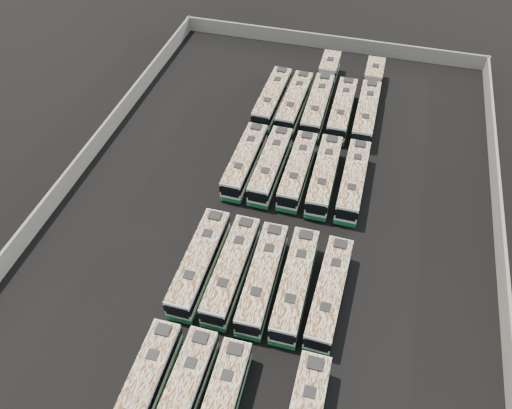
% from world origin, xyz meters
% --- Properties ---
extents(ground, '(140.00, 140.00, 0.00)m').
position_xyz_m(ground, '(0.00, 0.00, 0.00)').
color(ground, black).
rests_on(ground, ground).
extents(perimeter_wall, '(45.20, 73.20, 2.20)m').
position_xyz_m(perimeter_wall, '(0.00, 0.00, 1.10)').
color(perimeter_wall, slate).
rests_on(perimeter_wall, ground).
extents(bus_front_far_left, '(2.45, 10.88, 3.05)m').
position_xyz_m(bus_front_far_left, '(-4.62, -20.19, 1.56)').
color(bus_front_far_left, white).
rests_on(bus_front_far_left, ground).
extents(bus_front_left, '(2.35, 10.87, 3.06)m').
position_xyz_m(bus_front_left, '(-1.62, -20.04, 1.56)').
color(bus_front_left, white).
rests_on(bus_front_left, ground).
extents(bus_midfront_far_left, '(2.40, 11.20, 3.15)m').
position_xyz_m(bus_midfront_far_left, '(-4.59, -7.77, 1.61)').
color(bus_midfront_far_left, white).
rests_on(bus_midfront_far_left, ground).
extents(bus_midfront_left, '(2.35, 11.11, 3.13)m').
position_xyz_m(bus_midfront_left, '(-1.54, -7.74, 1.60)').
color(bus_midfront_left, white).
rests_on(bus_midfront_left, ground).
extents(bus_midfront_center, '(2.60, 11.12, 3.12)m').
position_xyz_m(bus_midfront_center, '(1.41, -7.86, 1.59)').
color(bus_midfront_center, white).
rests_on(bus_midfront_center, ground).
extents(bus_midfront_right, '(2.54, 11.17, 3.13)m').
position_xyz_m(bus_midfront_right, '(4.34, -7.76, 1.60)').
color(bus_midfront_right, white).
rests_on(bus_midfront_right, ground).
extents(bus_midfront_far_right, '(2.58, 10.93, 3.06)m').
position_xyz_m(bus_midfront_far_right, '(7.39, -7.80, 1.57)').
color(bus_midfront_far_right, white).
rests_on(bus_midfront_far_right, ground).
extents(bus_midback_far_left, '(2.43, 10.83, 3.04)m').
position_xyz_m(bus_midback_far_left, '(-4.55, 6.85, 1.55)').
color(bus_midback_far_left, white).
rests_on(bus_midback_far_left, ground).
extents(bus_midback_left, '(2.47, 10.97, 3.08)m').
position_xyz_m(bus_midback_left, '(-1.59, 6.87, 1.57)').
color(bus_midback_left, white).
rests_on(bus_midback_left, ground).
extents(bus_midback_center, '(2.32, 10.76, 3.03)m').
position_xyz_m(bus_midback_center, '(1.43, 6.92, 1.55)').
color(bus_midback_center, white).
rests_on(bus_midback_center, ground).
extents(bus_midback_right, '(2.49, 11.05, 3.10)m').
position_xyz_m(bus_midback_right, '(4.37, 6.82, 1.59)').
color(bus_midback_right, white).
rests_on(bus_midback_right, ground).
extents(bus_midback_far_right, '(2.34, 10.95, 3.08)m').
position_xyz_m(bus_midback_far_right, '(7.48, 6.84, 1.58)').
color(bus_midback_far_right, white).
rests_on(bus_midback_far_right, ground).
extents(bus_back_far_left, '(2.58, 11.12, 3.12)m').
position_xyz_m(bus_back_far_left, '(-4.56, 19.30, 1.59)').
color(bus_back_far_left, white).
rests_on(bus_back_far_left, ground).
extents(bus_back_left, '(2.58, 11.04, 3.09)m').
position_xyz_m(bus_back_left, '(-1.62, 19.13, 1.58)').
color(bus_back_left, white).
rests_on(bus_back_left, ground).
extents(bus_back_center, '(2.49, 17.39, 3.15)m').
position_xyz_m(bus_back_center, '(1.32, 22.13, 1.61)').
color(bus_back_center, white).
rests_on(bus_back_center, ground).
extents(bus_back_right, '(2.37, 10.94, 3.08)m').
position_xyz_m(bus_back_right, '(4.41, 19.22, 1.57)').
color(bus_back_right, white).
rests_on(bus_back_right, ground).
extents(bus_back_far_right, '(2.41, 17.28, 3.13)m').
position_xyz_m(bus_back_far_right, '(7.39, 22.15, 1.60)').
color(bus_back_far_right, white).
rests_on(bus_back_far_right, ground).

